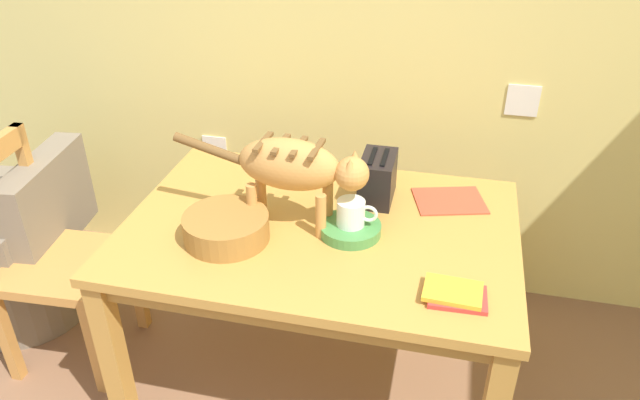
{
  "coord_description": "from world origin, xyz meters",
  "views": [
    {
      "loc": [
        0.33,
        -0.29,
        1.89
      ],
      "look_at": [
        -0.07,
        1.43,
        0.83
      ],
      "focal_mm": 34.15,
      "sensor_mm": 36.0,
      "label": 1
    }
  ],
  "objects_px": {
    "dining_table": "(320,245)",
    "magazine": "(449,201)",
    "cat": "(295,168)",
    "toaster": "(378,178)",
    "wicker_basket": "(226,227)",
    "coffee_mug": "(352,213)",
    "book_stack": "(455,294)",
    "saucer_bowl": "(350,229)",
    "wicker_armchair": "(20,260)",
    "wooden_chair_near": "(53,260)"
  },
  "relations": [
    {
      "from": "wicker_basket",
      "to": "book_stack",
      "type": "bearing_deg",
      "value": -10.46
    },
    {
      "from": "dining_table",
      "to": "cat",
      "type": "relative_size",
      "value": 1.98
    },
    {
      "from": "coffee_mug",
      "to": "toaster",
      "type": "height_order",
      "value": "toaster"
    },
    {
      "from": "dining_table",
      "to": "book_stack",
      "type": "distance_m",
      "value": 0.56
    },
    {
      "from": "coffee_mug",
      "to": "cat",
      "type": "bearing_deg",
      "value": 176.86
    },
    {
      "from": "dining_table",
      "to": "magazine",
      "type": "height_order",
      "value": "magazine"
    },
    {
      "from": "magazine",
      "to": "wicker_basket",
      "type": "height_order",
      "value": "wicker_basket"
    },
    {
      "from": "wicker_basket",
      "to": "wicker_armchair",
      "type": "distance_m",
      "value": 1.25
    },
    {
      "from": "book_stack",
      "to": "saucer_bowl",
      "type": "bearing_deg",
      "value": 143.87
    },
    {
      "from": "wicker_basket",
      "to": "wooden_chair_near",
      "type": "distance_m",
      "value": 0.84
    },
    {
      "from": "magazine",
      "to": "book_stack",
      "type": "bearing_deg",
      "value": -101.73
    },
    {
      "from": "toaster",
      "to": "wicker_armchair",
      "type": "distance_m",
      "value": 1.66
    },
    {
      "from": "cat",
      "to": "saucer_bowl",
      "type": "relative_size",
      "value": 3.27
    },
    {
      "from": "toaster",
      "to": "cat",
      "type": "bearing_deg",
      "value": -134.92
    },
    {
      "from": "dining_table",
      "to": "wooden_chair_near",
      "type": "bearing_deg",
      "value": -175.31
    },
    {
      "from": "dining_table",
      "to": "book_stack",
      "type": "height_order",
      "value": "book_stack"
    },
    {
      "from": "cat",
      "to": "toaster",
      "type": "distance_m",
      "value": 0.37
    },
    {
      "from": "toaster",
      "to": "wooden_chair_near",
      "type": "height_order",
      "value": "wooden_chair_near"
    },
    {
      "from": "dining_table",
      "to": "magazine",
      "type": "xyz_separation_m",
      "value": [
        0.43,
        0.26,
        0.09
      ]
    },
    {
      "from": "coffee_mug",
      "to": "book_stack",
      "type": "bearing_deg",
      "value": -36.37
    },
    {
      "from": "wicker_basket",
      "to": "cat",
      "type": "bearing_deg",
      "value": 33.18
    },
    {
      "from": "cat",
      "to": "wicker_armchair",
      "type": "distance_m",
      "value": 1.49
    },
    {
      "from": "saucer_bowl",
      "to": "book_stack",
      "type": "height_order",
      "value": "saucer_bowl"
    },
    {
      "from": "dining_table",
      "to": "cat",
      "type": "xyz_separation_m",
      "value": [
        -0.08,
        -0.02,
        0.31
      ]
    },
    {
      "from": "dining_table",
      "to": "wicker_basket",
      "type": "relative_size",
      "value": 4.73
    },
    {
      "from": "saucer_bowl",
      "to": "coffee_mug",
      "type": "bearing_deg",
      "value": 0.0
    },
    {
      "from": "toaster",
      "to": "coffee_mug",
      "type": "bearing_deg",
      "value": -100.74
    },
    {
      "from": "dining_table",
      "to": "coffee_mug",
      "type": "distance_m",
      "value": 0.21
    },
    {
      "from": "toaster",
      "to": "wooden_chair_near",
      "type": "xyz_separation_m",
      "value": [
        -1.22,
        -0.31,
        -0.35
      ]
    },
    {
      "from": "saucer_bowl",
      "to": "wicker_armchair",
      "type": "xyz_separation_m",
      "value": [
        -1.51,
        0.14,
        -0.48
      ]
    },
    {
      "from": "dining_table",
      "to": "magazine",
      "type": "distance_m",
      "value": 0.51
    },
    {
      "from": "dining_table",
      "to": "wicker_basket",
      "type": "height_order",
      "value": "wicker_basket"
    },
    {
      "from": "cat",
      "to": "magazine",
      "type": "bearing_deg",
      "value": 122.19
    },
    {
      "from": "cat",
      "to": "wicker_basket",
      "type": "relative_size",
      "value": 2.38
    },
    {
      "from": "wicker_armchair",
      "to": "book_stack",
      "type": "bearing_deg",
      "value": -108.78
    },
    {
      "from": "dining_table",
      "to": "magazine",
      "type": "bearing_deg",
      "value": 31.44
    },
    {
      "from": "wooden_chair_near",
      "to": "saucer_bowl",
      "type": "bearing_deg",
      "value": 89.61
    },
    {
      "from": "coffee_mug",
      "to": "toaster",
      "type": "xyz_separation_m",
      "value": [
        0.05,
        0.25,
        0.0
      ]
    },
    {
      "from": "cat",
      "to": "book_stack",
      "type": "bearing_deg",
      "value": 66.83
    },
    {
      "from": "coffee_mug",
      "to": "book_stack",
      "type": "height_order",
      "value": "coffee_mug"
    },
    {
      "from": "saucer_bowl",
      "to": "magazine",
      "type": "distance_m",
      "value": 0.43
    },
    {
      "from": "wicker_basket",
      "to": "wooden_chair_near",
      "type": "bearing_deg",
      "value": 175.09
    },
    {
      "from": "saucer_bowl",
      "to": "book_stack",
      "type": "xyz_separation_m",
      "value": [
        0.36,
        -0.26,
        -0.0
      ]
    },
    {
      "from": "wicker_armchair",
      "to": "cat",
      "type": "bearing_deg",
      "value": -102.18
    },
    {
      "from": "magazine",
      "to": "wicker_basket",
      "type": "bearing_deg",
      "value": -165.84
    },
    {
      "from": "cat",
      "to": "magazine",
      "type": "relative_size",
      "value": 2.72
    },
    {
      "from": "saucer_bowl",
      "to": "wicker_basket",
      "type": "height_order",
      "value": "wicker_basket"
    },
    {
      "from": "cat",
      "to": "wicker_armchair",
      "type": "xyz_separation_m",
      "value": [
        -1.32,
        0.13,
        -0.68
      ]
    },
    {
      "from": "saucer_bowl",
      "to": "book_stack",
      "type": "bearing_deg",
      "value": -36.13
    },
    {
      "from": "saucer_bowl",
      "to": "magazine",
      "type": "relative_size",
      "value": 0.83
    }
  ]
}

